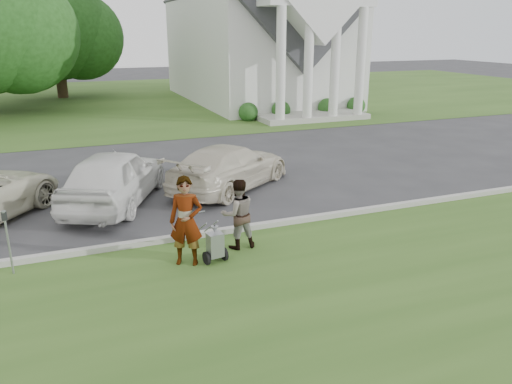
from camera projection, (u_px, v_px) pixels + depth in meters
ground at (262, 237)px, 12.19m from camera, size 120.00×120.00×0.00m
grass_strip at (320, 295)px, 9.53m from camera, size 80.00×7.00×0.01m
church_lawn at (123, 100)px, 36.12m from camera, size 80.00×30.00×0.01m
curb at (254, 227)px, 12.66m from camera, size 80.00×0.18×0.15m
church at (258, 13)px, 33.94m from camera, size 9.19×19.00×24.10m
tree_back at (55, 32)px, 35.92m from camera, size 9.61×7.60×8.89m
striping_cart at (215, 245)px, 10.78m from camera, size 0.56×1.03×0.92m
person_left at (186, 222)px, 10.53m from camera, size 0.84×0.72×1.95m
person_right at (238, 214)px, 11.38m from camera, size 0.81×0.63×1.65m
parking_meter_near at (236, 203)px, 11.97m from camera, size 0.10×0.09×1.38m
parking_meter_far at (7, 235)px, 10.09m from camera, size 0.10×0.09×1.40m
car_b at (114, 177)px, 14.33m from camera, size 3.82×5.13×1.63m
car_c at (230, 167)px, 15.81m from camera, size 5.05×4.50×1.41m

